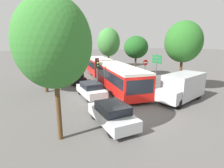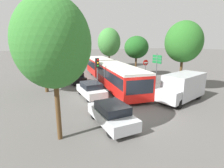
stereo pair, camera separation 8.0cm
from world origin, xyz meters
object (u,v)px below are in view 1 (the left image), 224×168
(articulated_bus, at_px, (109,71))
(no_entry_sign, at_px, (145,67))
(direction_sign_post, at_px, (157,63))
(white_van, at_px, (182,86))
(tree_right_mid, at_px, (136,47))
(traffic_light, at_px, (97,67))
(city_bus_rear, at_px, (60,60))
(tree_left_mid, at_px, (43,45))
(queued_car_silver, at_px, (112,114))
(tree_right_far, at_px, (109,42))
(queued_car_white, at_px, (91,90))
(tree_left_near, at_px, (55,46))
(tree_right_near, at_px, (183,42))
(queued_car_black, at_px, (75,77))

(articulated_bus, relative_size, no_entry_sign, 6.24)
(direction_sign_post, bearing_deg, white_van, 65.70)
(direction_sign_post, height_order, tree_right_mid, tree_right_mid)
(white_van, xyz_separation_m, traffic_light, (-5.87, 5.28, 1.26))
(city_bus_rear, height_order, traffic_light, traffic_light)
(city_bus_rear, xyz_separation_m, tree_left_mid, (-3.45, -17.85, 3.26))
(queued_car_silver, height_order, no_entry_sign, no_entry_sign)
(direction_sign_post, distance_m, tree_left_mid, 12.50)
(direction_sign_post, xyz_separation_m, tree_right_far, (0.24, 15.80, 2.24))
(articulated_bus, distance_m, traffic_light, 4.37)
(articulated_bus, height_order, white_van, articulated_bus)
(no_entry_sign, bearing_deg, city_bus_rear, -156.15)
(queued_car_silver, bearing_deg, articulated_bus, -24.47)
(articulated_bus, xyz_separation_m, queued_car_silver, (-4.00, -10.57, -0.79))
(articulated_bus, bearing_deg, queued_car_silver, -15.16)
(no_entry_sign, distance_m, tree_right_mid, 5.07)
(queued_car_white, relative_size, white_van, 0.75)
(tree_left_near, bearing_deg, tree_right_near, 21.21)
(articulated_bus, xyz_separation_m, queued_car_black, (-3.81, 1.58, -0.81))
(queued_car_white, height_order, traffic_light, traffic_light)
(direction_sign_post, relative_size, tree_left_near, 0.51)
(no_entry_sign, height_order, tree_right_mid, tree_right_mid)
(tree_right_mid, bearing_deg, city_bus_rear, 123.82)
(white_van, bearing_deg, queued_car_silver, -4.35)
(no_entry_sign, relative_size, tree_right_mid, 0.49)
(tree_left_mid, bearing_deg, tree_right_far, 49.08)
(no_entry_sign, distance_m, tree_right_far, 15.00)
(city_bus_rear, distance_m, direction_sign_post, 21.19)
(articulated_bus, distance_m, tree_left_near, 13.48)
(direction_sign_post, xyz_separation_m, tree_right_mid, (0.40, 5.51, 1.57))
(white_van, height_order, direction_sign_post, direction_sign_post)
(queued_car_silver, relative_size, tree_right_near, 0.59)
(tree_right_near, bearing_deg, tree_right_mid, 90.63)
(direction_sign_post, distance_m, tree_right_far, 15.96)
(city_bus_rear, height_order, tree_left_near, tree_left_near)
(no_entry_sign, bearing_deg, direction_sign_post, 35.20)
(traffic_light, relative_size, tree_right_mid, 0.59)
(city_bus_rear, distance_m, queued_car_silver, 27.03)
(tree_right_mid, bearing_deg, queued_car_silver, -125.04)
(tree_right_far, bearing_deg, articulated_bus, -111.62)
(traffic_light, bearing_deg, tree_left_near, -46.38)
(tree_left_mid, relative_size, tree_right_far, 1.01)
(queued_car_white, distance_m, tree_left_mid, 6.35)
(tree_left_near, distance_m, tree_left_mid, 9.61)
(tree_left_near, bearing_deg, queued_car_black, 75.54)
(queued_car_silver, distance_m, tree_right_far, 25.62)
(white_van, bearing_deg, tree_right_mid, -118.91)
(white_van, bearing_deg, city_bus_rear, -92.92)
(tree_left_near, xyz_separation_m, tree_right_mid, (12.38, 13.72, -0.66))
(tree_right_far, bearing_deg, queued_car_black, -128.12)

